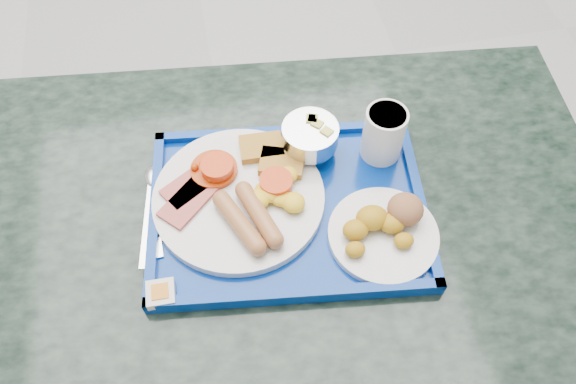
# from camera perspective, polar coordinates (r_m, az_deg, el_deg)

# --- Properties ---
(floor) EXTENTS (6.00, 6.00, 0.00)m
(floor) POSITION_cam_1_polar(r_m,az_deg,el_deg) (2.03, -7.47, 11.37)
(floor) COLOR #969699
(floor) RESTS_ON ground
(table) EXTENTS (1.16, 0.84, 0.68)m
(table) POSITION_cam_1_polar(r_m,az_deg,el_deg) (1.00, -1.89, -9.03)
(table) COLOR gray
(table) RESTS_ON floor
(tray) EXTENTS (0.45, 0.35, 0.02)m
(tray) POSITION_cam_1_polar(r_m,az_deg,el_deg) (0.86, -0.00, -1.70)
(tray) COLOR navy
(tray) RESTS_ON table
(main_plate) EXTENTS (0.26, 0.26, 0.04)m
(main_plate) POSITION_cam_1_polar(r_m,az_deg,el_deg) (0.85, -4.55, -0.19)
(main_plate) COLOR silver
(main_plate) RESTS_ON tray
(bread_plate) EXTENTS (0.16, 0.16, 0.05)m
(bread_plate) POSITION_cam_1_polar(r_m,az_deg,el_deg) (0.83, 9.86, -3.55)
(bread_plate) COLOR silver
(bread_plate) RESTS_ON tray
(fruit_bowl) EXTENTS (0.09, 0.09, 0.06)m
(fruit_bowl) POSITION_cam_1_polar(r_m,az_deg,el_deg) (0.88, 2.28, 5.70)
(fruit_bowl) COLOR silver
(fruit_bowl) RESTS_ON tray
(juice_cup) EXTENTS (0.06, 0.06, 0.09)m
(juice_cup) POSITION_cam_1_polar(r_m,az_deg,el_deg) (0.89, 9.70, 5.99)
(juice_cup) COLOR white
(juice_cup) RESTS_ON tray
(spoon) EXTENTS (0.03, 0.16, 0.01)m
(spoon) POSITION_cam_1_polar(r_m,az_deg,el_deg) (0.89, -13.44, 0.38)
(spoon) COLOR silver
(spoon) RESTS_ON tray
(knife) EXTENTS (0.04, 0.17, 0.00)m
(knife) POSITION_cam_1_polar(r_m,az_deg,el_deg) (0.87, -13.98, -2.42)
(knife) COLOR silver
(knife) RESTS_ON tray
(jam_packet) EXTENTS (0.04, 0.04, 0.02)m
(jam_packet) POSITION_cam_1_polar(r_m,az_deg,el_deg) (0.80, -12.80, -10.02)
(jam_packet) COLOR silver
(jam_packet) RESTS_ON tray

